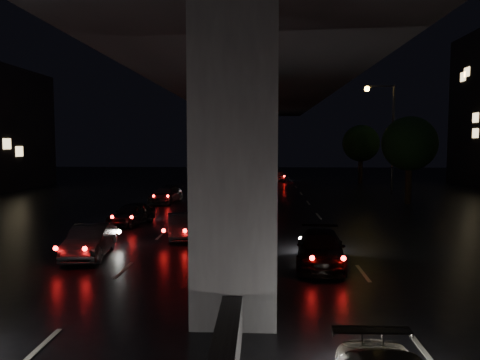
{
  "coord_description": "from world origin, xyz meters",
  "views": [
    {
      "loc": [
        0.64,
        -21.26,
        4.31
      ],
      "look_at": [
        -0.45,
        2.52,
        2.39
      ],
      "focal_mm": 35.0,
      "sensor_mm": 36.0,
      "label": 1
    }
  ],
  "objects": [
    {
      "name": "ground",
      "position": [
        0.0,
        0.0,
        0.0
      ],
      "size": [
        120.0,
        120.0,
        0.0
      ],
      "primitive_type": "plane",
      "color": "black",
      "rests_on": "ground"
    },
    {
      "name": "viaduct",
      "position": [
        0.0,
        5.0,
        8.34
      ],
      "size": [
        12.0,
        80.0,
        10.5
      ],
      "color": "#39393B",
      "rests_on": "ground"
    },
    {
      "name": "median_barrier",
      "position": [
        0.0,
        5.0,
        0.42
      ],
      "size": [
        0.45,
        70.0,
        0.85
      ],
      "primitive_type": "cube",
      "color": "#39393B",
      "rests_on": "ground"
    },
    {
      "name": "tree_c",
      "position": [
        11.0,
        12.0,
        4.2
      ],
      "size": [
        3.8,
        3.8,
        6.12
      ],
      "color": "black",
      "rests_on": "ground"
    },
    {
      "name": "tree_d",
      "position": [
        11.0,
        28.0,
        4.2
      ],
      "size": [
        3.8,
        3.8,
        6.12
      ],
      "color": "black",
      "rests_on": "ground"
    },
    {
      "name": "streetlight_far",
      "position": [
        10.97,
        18.0,
        5.66
      ],
      "size": [
        2.52,
        0.44,
        9.0
      ],
      "color": "#2D2D33",
      "rests_on": "ground"
    },
    {
      "name": "car_3",
      "position": [
        2.72,
        -5.07,
        0.58
      ],
      "size": [
        2.04,
        4.17,
        1.17
      ],
      "primitive_type": "imported",
      "rotation": [
        0.0,
        0.0,
        -0.1
      ],
      "color": "black",
      "rests_on": "ground"
    },
    {
      "name": "car_4",
      "position": [
        -5.82,
        -4.16,
        0.6
      ],
      "size": [
        1.64,
        3.78,
        1.21
      ],
      "primitive_type": "imported",
      "rotation": [
        0.0,
        0.0,
        0.1
      ],
      "color": "black",
      "rests_on": "ground"
    },
    {
      "name": "car_5",
      "position": [
        -2.97,
        -0.6,
        0.54
      ],
      "size": [
        1.78,
        3.43,
        1.08
      ],
      "primitive_type": "imported",
      "rotation": [
        0.0,
        0.0,
        0.2
      ],
      "color": "black",
      "rests_on": "ground"
    },
    {
      "name": "car_6",
      "position": [
        -6.13,
        2.66,
        0.58
      ],
      "size": [
        2.16,
        3.61,
        1.15
      ],
      "primitive_type": "imported",
      "rotation": [
        0.0,
        0.0,
        -0.25
      ],
      "color": "black",
      "rests_on": "ground"
    },
    {
      "name": "car_7",
      "position": [
        -6.14,
        11.55,
        0.58
      ],
      "size": [
        2.12,
        4.17,
        1.16
      ],
      "primitive_type": "imported",
      "rotation": [
        0.0,
        0.0,
        -0.13
      ],
      "color": "#232426",
      "rests_on": "ground"
    },
    {
      "name": "car_8",
      "position": [
        -2.85,
        11.16,
        0.58
      ],
      "size": [
        1.48,
        3.47,
        1.17
      ],
      "primitive_type": "imported",
      "rotation": [
        0.0,
        0.0,
        -0.03
      ],
      "color": "black",
      "rests_on": "ground"
    },
    {
      "name": "car_9",
      "position": [
        -3.13,
        18.3,
        0.6
      ],
      "size": [
        1.62,
        3.73,
        1.19
      ],
      "primitive_type": "imported",
      "rotation": [
        0.0,
        0.0,
        -0.1
      ],
      "color": "#44413B",
      "rests_on": "ground"
    },
    {
      "name": "car_10",
      "position": [
        -2.86,
        23.93,
        0.64
      ],
      "size": [
        2.44,
        4.73,
        1.27
      ],
      "primitive_type": "imported",
      "rotation": [
        0.0,
        0.0,
        0.07
      ],
      "color": "black",
      "rests_on": "ground"
    },
    {
      "name": "car_11",
      "position": [
        -5.8,
        29.69,
        0.56
      ],
      "size": [
        2.6,
        4.34,
        1.13
      ],
      "primitive_type": "imported",
      "rotation": [
        0.0,
        0.0,
        0.19
      ],
      "color": "black",
      "rests_on": "ground"
    },
    {
      "name": "car_12",
      "position": [
        2.6,
        30.48,
        0.6
      ],
      "size": [
        1.74,
        3.63,
        1.2
      ],
      "primitive_type": "imported",
      "rotation": [
        0.0,
        0.0,
        -0.09
      ],
      "color": "slate",
      "rests_on": "ground"
    }
  ]
}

